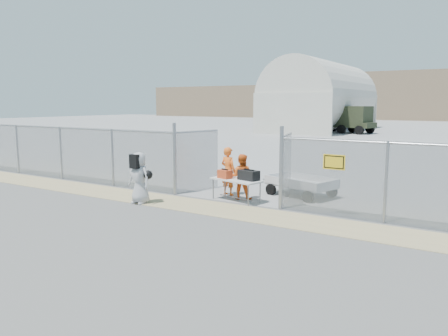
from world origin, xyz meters
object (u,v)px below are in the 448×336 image
Objects in this scene: security_worker_right at (241,177)px; utility_trailer at (301,186)px; security_worker_left at (228,171)px; folding_table at (236,190)px; visitor at (139,178)px.

utility_trailer is at bearing -149.90° from security_worker_right.
security_worker_right is (0.72, -0.35, -0.08)m from security_worker_left.
visitor is (-2.46, -1.87, 0.46)m from folding_table.
security_worker_right is at bearing 43.19° from visitor.
security_worker_left reaches higher than security_worker_right.
security_worker_left is (-0.72, 0.69, 0.47)m from folding_table.
folding_table is 1.03× the size of security_worker_left.
security_worker_right is at bearing 164.61° from security_worker_left.
visitor is (-1.75, -2.56, -0.02)m from security_worker_left.
security_worker_left is 1.11× the size of security_worker_right.
visitor is at bearing 27.20° from security_worker_right.
folding_table is at bearing 75.13° from security_worker_right.
security_worker_left reaches higher than folding_table.
visitor reaches higher than utility_trailer.
visitor is 0.56× the size of utility_trailer.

